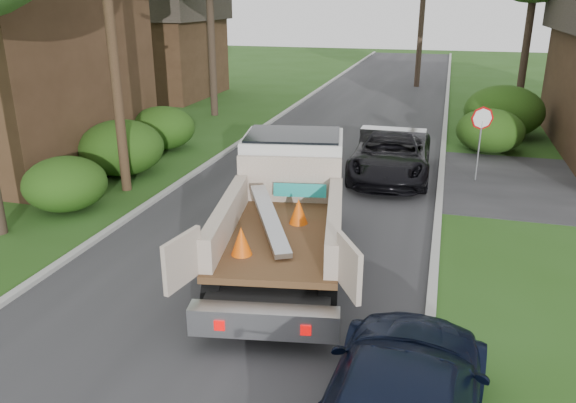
% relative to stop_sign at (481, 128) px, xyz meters
% --- Properties ---
extents(ground, '(120.00, 120.00, 0.00)m').
position_rel_stop_sign_xyz_m(ground, '(-5.20, -9.00, -1.78)').
color(ground, '#234814').
rests_on(ground, ground).
extents(road, '(8.00, 90.00, 0.02)m').
position_rel_stop_sign_xyz_m(road, '(-5.20, 1.00, -1.77)').
color(road, '#28282B').
rests_on(road, ground).
extents(curb_left, '(0.20, 90.00, 0.12)m').
position_rel_stop_sign_xyz_m(curb_left, '(-9.30, 1.00, -1.72)').
color(curb_left, '#9E9E99').
rests_on(curb_left, ground).
extents(curb_right, '(0.20, 90.00, 0.12)m').
position_rel_stop_sign_xyz_m(curb_right, '(-1.10, 1.00, -1.72)').
color(curb_right, '#9E9E99').
rests_on(curb_right, ground).
extents(stop_sign, '(0.71, 0.32, 2.48)m').
position_rel_stop_sign_xyz_m(stop_sign, '(0.00, 0.00, 0.00)').
color(stop_sign, slate).
rests_on(stop_sign, ground).
extents(utility_pole, '(2.42, 1.25, 10.00)m').
position_rel_stop_sign_xyz_m(utility_pole, '(-10.68, -4.02, 3.40)').
color(utility_pole, '#382619').
rests_on(utility_pole, ground).
extents(house_left_far, '(7.56, 7.56, 6.00)m').
position_rel_stop_sign_xyz_m(house_left_far, '(-18.70, 13.00, 1.27)').
color(house_left_far, '#392517').
rests_on(house_left_far, ground).
extents(hedge_left_a, '(2.34, 2.34, 1.53)m').
position_rel_stop_sign_xyz_m(hedge_left_a, '(-11.40, -6.00, -1.01)').
color(hedge_left_a, '#1B410F').
rests_on(hedge_left_a, ground).
extents(hedge_left_b, '(2.86, 2.86, 1.87)m').
position_rel_stop_sign_xyz_m(hedge_left_b, '(-11.70, -2.50, -0.84)').
color(hedge_left_b, '#1B410F').
rests_on(hedge_left_b, ground).
extents(hedge_left_c, '(2.60, 2.60, 1.70)m').
position_rel_stop_sign_xyz_m(hedge_left_c, '(-12.00, 1.00, -0.93)').
color(hedge_left_c, '#1B410F').
rests_on(hedge_left_c, ground).
extents(hedge_right_a, '(2.60, 2.60, 1.70)m').
position_rel_stop_sign_xyz_m(hedge_right_a, '(0.60, 4.00, -0.93)').
color(hedge_right_a, '#1B410F').
rests_on(hedge_right_a, ground).
extents(hedge_right_b, '(3.38, 3.38, 2.21)m').
position_rel_stop_sign_xyz_m(hedge_right_b, '(1.30, 7.00, -0.67)').
color(hedge_right_b, '#1B410F').
rests_on(hedge_right_b, ground).
extents(flatbed_truck, '(3.95, 7.17, 2.58)m').
position_rel_stop_sign_xyz_m(flatbed_truck, '(-4.54, -6.95, -0.38)').
color(flatbed_truck, black).
rests_on(flatbed_truck, ground).
extents(black_pickup, '(2.72, 5.60, 1.53)m').
position_rel_stop_sign_xyz_m(black_pickup, '(-2.80, -0.30, -1.01)').
color(black_pickup, black).
rests_on(black_pickup, ground).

